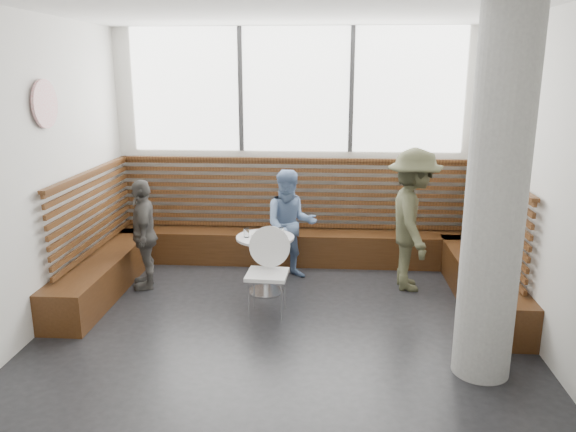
# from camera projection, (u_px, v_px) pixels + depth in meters

# --- Properties ---
(room) EXTENTS (5.00, 5.00, 3.20)m
(room) POSITION_uv_depth(u_px,v_px,m) (281.00, 181.00, 5.37)
(room) COLOR silver
(room) RESTS_ON ground
(booth) EXTENTS (5.00, 2.50, 1.44)m
(booth) POSITION_uv_depth(u_px,v_px,m) (292.00, 245.00, 7.38)
(booth) COLOR #39200E
(booth) RESTS_ON ground
(concrete_column) EXTENTS (0.50, 0.50, 3.20)m
(concrete_column) POSITION_uv_depth(u_px,v_px,m) (496.00, 199.00, 4.66)
(concrete_column) COLOR gray
(concrete_column) RESTS_ON ground
(wall_art) EXTENTS (0.03, 0.50, 0.50)m
(wall_art) POSITION_uv_depth(u_px,v_px,m) (45.00, 104.00, 5.75)
(wall_art) COLOR white
(wall_art) RESTS_ON room
(cafe_table) EXTENTS (0.69, 0.69, 0.71)m
(cafe_table) POSITION_uv_depth(u_px,v_px,m) (265.00, 253.00, 6.73)
(cafe_table) COLOR silver
(cafe_table) RESTS_ON ground
(cafe_chair) EXTENTS (0.46, 0.45, 0.96)m
(cafe_chair) POSITION_uv_depth(u_px,v_px,m) (268.00, 264.00, 6.17)
(cafe_chair) COLOR white
(cafe_chair) RESTS_ON ground
(adult_man) EXTENTS (0.66, 1.13, 1.75)m
(adult_man) POSITION_uv_depth(u_px,v_px,m) (413.00, 220.00, 6.81)
(adult_man) COLOR #42442D
(adult_man) RESTS_ON ground
(child_back) EXTENTS (0.77, 0.65, 1.42)m
(child_back) POSITION_uv_depth(u_px,v_px,m) (290.00, 225.00, 7.19)
(child_back) COLOR #5F7AA6
(child_back) RESTS_ON ground
(child_left) EXTENTS (0.54, 0.86, 1.37)m
(child_left) POSITION_uv_depth(u_px,v_px,m) (144.00, 234.00, 6.89)
(child_left) COLOR #4F4C47
(child_left) RESTS_ON ground
(plate_near) EXTENTS (0.21, 0.21, 0.01)m
(plate_near) POSITION_uv_depth(u_px,v_px,m) (260.00, 235.00, 6.74)
(plate_near) COLOR white
(plate_near) RESTS_ON cafe_table
(plate_far) EXTENTS (0.21, 0.21, 0.01)m
(plate_far) POSITION_uv_depth(u_px,v_px,m) (271.00, 233.00, 6.81)
(plate_far) COLOR white
(plate_far) RESTS_ON cafe_table
(glass_left) EXTENTS (0.07, 0.07, 0.11)m
(glass_left) POSITION_uv_depth(u_px,v_px,m) (246.00, 233.00, 6.64)
(glass_left) COLOR white
(glass_left) RESTS_ON cafe_table
(glass_mid) EXTENTS (0.07, 0.07, 0.10)m
(glass_mid) POSITION_uv_depth(u_px,v_px,m) (273.00, 234.00, 6.60)
(glass_mid) COLOR white
(glass_mid) RESTS_ON cafe_table
(glass_right) EXTENTS (0.06, 0.06, 0.10)m
(glass_right) POSITION_uv_depth(u_px,v_px,m) (281.00, 232.00, 6.71)
(glass_right) COLOR white
(glass_right) RESTS_ON cafe_table
(menu_card) EXTENTS (0.26, 0.23, 0.00)m
(menu_card) POSITION_uv_depth(u_px,v_px,m) (269.00, 240.00, 6.54)
(menu_card) COLOR #A5C64C
(menu_card) RESTS_ON cafe_table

